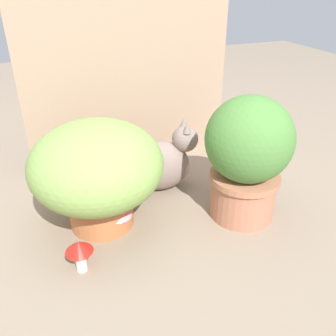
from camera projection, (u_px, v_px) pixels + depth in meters
name	position (u px, v px, depth m)	size (l,w,h in m)	color
ground_plane	(132.00, 221.00, 1.37)	(6.00, 6.00, 0.00)	gray
cardboard_backdrop	(129.00, 73.00, 1.58)	(0.94, 0.03, 0.88)	tan
grass_planter	(97.00, 170.00, 1.25)	(0.47, 0.47, 0.40)	#B9693C
leafy_planter	(247.00, 155.00, 1.29)	(0.31, 0.31, 0.48)	#B46F52
cat	(163.00, 163.00, 1.53)	(0.37, 0.22, 0.32)	gray
mushroom_ornament_pink	(118.00, 212.00, 1.28)	(0.10, 0.10, 0.12)	silver
mushroom_ornament_red	(79.00, 250.00, 1.11)	(0.09, 0.09, 0.12)	silver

